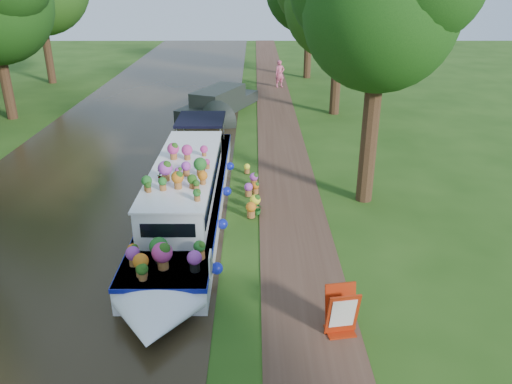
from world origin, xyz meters
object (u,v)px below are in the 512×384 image
at_px(second_boat, 219,103).
at_px(sandwich_board, 341,313).
at_px(pedestrian_pink, 280,74).
at_px(plant_boat, 186,194).

relative_size(second_boat, sandwich_board, 7.03).
height_order(second_boat, pedestrian_pink, pedestrian_pink).
distance_m(plant_boat, sandwich_board, 7.05).
bearing_deg(sandwich_board, plant_boat, 116.02).
relative_size(sandwich_board, pedestrian_pink, 0.60).
xyz_separation_m(second_boat, sandwich_board, (3.95, -19.29, -0.04)).
height_order(second_boat, sandwich_board, second_boat).
bearing_deg(plant_boat, pedestrian_pink, 79.19).
height_order(plant_boat, pedestrian_pink, plant_boat).
xyz_separation_m(plant_boat, sandwich_board, (4.09, -5.74, -0.32)).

